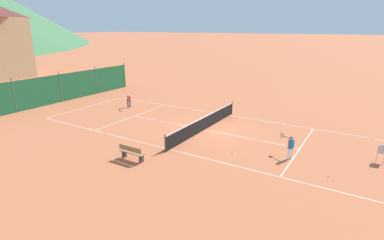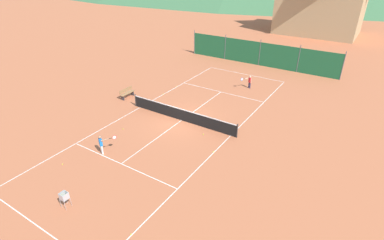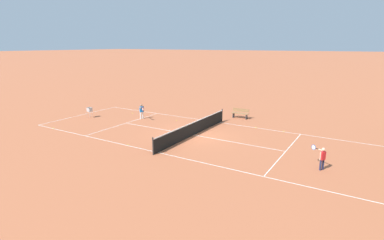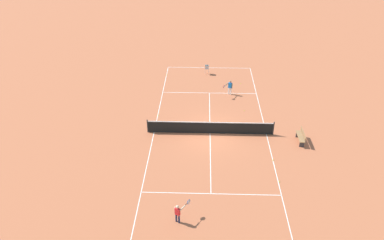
# 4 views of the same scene
# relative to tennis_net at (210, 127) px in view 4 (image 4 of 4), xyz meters

# --- Properties ---
(ground_plane) EXTENTS (600.00, 600.00, 0.00)m
(ground_plane) POSITION_rel_tennis_net_xyz_m (0.00, 0.00, -0.50)
(ground_plane) COLOR #B7603D
(court_line_markings) EXTENTS (8.25, 23.85, 0.01)m
(court_line_markings) POSITION_rel_tennis_net_xyz_m (0.00, 0.00, -0.50)
(court_line_markings) COLOR white
(court_line_markings) RESTS_ON ground
(tennis_net) EXTENTS (9.18, 0.08, 1.06)m
(tennis_net) POSITION_rel_tennis_net_xyz_m (0.00, 0.00, 0.00)
(tennis_net) COLOR #2D2D2D
(tennis_net) RESTS_ON ground
(player_near_baseline) EXTENTS (0.82, 0.81, 1.19)m
(player_near_baseline) POSITION_rel_tennis_net_xyz_m (1.76, 8.61, 0.19)
(player_near_baseline) COLOR #23284C
(player_near_baseline) RESTS_ON ground
(player_near_service) EXTENTS (0.83, 0.91, 1.30)m
(player_near_service) POSITION_rel_tennis_net_xyz_m (-1.73, -6.21, 0.26)
(player_near_service) COLOR white
(player_near_service) RESTS_ON ground
(tennis_ball_alley_left) EXTENTS (0.07, 0.07, 0.07)m
(tennis_ball_alley_left) POSITION_rel_tennis_net_xyz_m (-4.11, 3.10, -0.47)
(tennis_ball_alley_left) COLOR #CCE033
(tennis_ball_alley_left) RESTS_ON ground
(tennis_ball_by_net_left) EXTENTS (0.07, 0.07, 0.07)m
(tennis_ball_by_net_left) POSITION_rel_tennis_net_xyz_m (2.45, -0.93, -0.47)
(tennis_ball_by_net_left) COLOR #CCE033
(tennis_ball_by_net_left) RESTS_ON ground
(tennis_ball_near_corner) EXTENTS (0.07, 0.07, 0.07)m
(tennis_ball_near_corner) POSITION_rel_tennis_net_xyz_m (-2.78, -3.36, -0.47)
(tennis_ball_near_corner) COLOR #CCE033
(tennis_ball_near_corner) RESTS_ON ground
(tennis_ball_mid_court) EXTENTS (0.07, 0.07, 0.07)m
(tennis_ball_mid_court) POSITION_rel_tennis_net_xyz_m (-4.17, 5.21, -0.47)
(tennis_ball_mid_court) COLOR #CCE033
(tennis_ball_mid_court) RESTS_ON ground
(tennis_ball_service_box) EXTENTS (0.07, 0.07, 0.07)m
(tennis_ball_service_box) POSITION_rel_tennis_net_xyz_m (4.07, -9.96, -0.47)
(tennis_ball_service_box) COLOR #CCE033
(tennis_ball_service_box) RESTS_ON ground
(tennis_ball_far_corner) EXTENTS (0.07, 0.07, 0.07)m
(tennis_ball_far_corner) POSITION_rel_tennis_net_xyz_m (4.06, -2.40, -0.47)
(tennis_ball_far_corner) COLOR #CCE033
(tennis_ball_far_corner) RESTS_ON ground
(tennis_ball_by_net_right) EXTENTS (0.07, 0.07, 0.07)m
(tennis_ball_by_net_right) POSITION_rel_tennis_net_xyz_m (-2.89, -8.34, -0.47)
(tennis_ball_by_net_right) COLOR #CCE033
(tennis_ball_by_net_right) RESTS_ON ground
(ball_hopper) EXTENTS (0.36, 0.36, 0.89)m
(ball_hopper) POSITION_rel_tennis_net_xyz_m (0.23, -10.39, 0.15)
(ball_hopper) COLOR #B7B7BC
(ball_hopper) RESTS_ON ground
(courtside_bench) EXTENTS (0.36, 1.50, 0.84)m
(courtside_bench) POSITION_rel_tennis_net_xyz_m (-6.34, 0.88, -0.05)
(courtside_bench) COLOR olive
(courtside_bench) RESTS_ON ground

